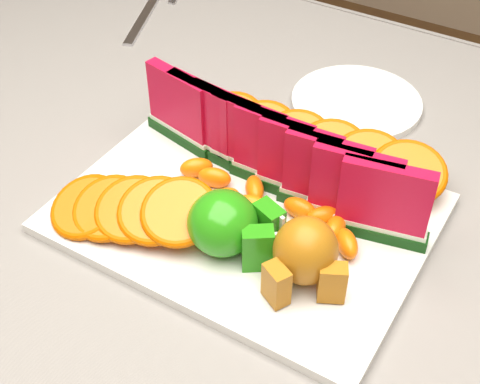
% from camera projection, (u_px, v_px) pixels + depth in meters
% --- Properties ---
extents(table, '(1.40, 0.90, 0.75)m').
position_uv_depth(table, '(218.00, 257.00, 0.86)').
color(table, '#462919').
rests_on(table, ground).
extents(tablecloth, '(1.53, 1.03, 0.20)m').
position_uv_depth(tablecloth, '(217.00, 223.00, 0.81)').
color(tablecloth, gray).
rests_on(tablecloth, table).
extents(platter, '(0.40, 0.30, 0.01)m').
position_uv_depth(platter, '(246.00, 213.00, 0.76)').
color(platter, silver).
rests_on(platter, tablecloth).
extents(apple_cluster, '(0.11, 0.09, 0.07)m').
position_uv_depth(apple_cluster, '(230.00, 225.00, 0.69)').
color(apple_cluster, '#34940F').
rests_on(apple_cluster, platter).
extents(pear_cluster, '(0.09, 0.09, 0.07)m').
position_uv_depth(pear_cluster, '(305.00, 255.00, 0.65)').
color(pear_cluster, '#967305').
rests_on(pear_cluster, platter).
extents(side_plate, '(0.23, 0.23, 0.01)m').
position_uv_depth(side_plate, '(356.00, 102.00, 0.93)').
color(side_plate, silver).
rests_on(side_plate, tablecloth).
extents(fork, '(0.08, 0.19, 0.00)m').
position_uv_depth(fork, '(146.00, 17.00, 1.11)').
color(fork, silver).
rests_on(fork, tablecloth).
extents(watermelon_row, '(0.39, 0.07, 0.10)m').
position_uv_depth(watermelon_row, '(273.00, 153.00, 0.76)').
color(watermelon_row, '#0A3A12').
rests_on(watermelon_row, platter).
extents(orange_fan_front, '(0.21, 0.13, 0.06)m').
position_uv_depth(orange_fan_front, '(132.00, 209.00, 0.72)').
color(orange_fan_front, red).
rests_on(orange_fan_front, platter).
extents(orange_fan_back, '(0.34, 0.12, 0.05)m').
position_uv_depth(orange_fan_back, '(314.00, 143.00, 0.81)').
color(orange_fan_back, red).
rests_on(orange_fan_back, platter).
extents(tangerine_segments, '(0.25, 0.08, 0.03)m').
position_uv_depth(tangerine_segments, '(269.00, 204.00, 0.74)').
color(tangerine_segments, '#D24A08').
rests_on(tangerine_segments, platter).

